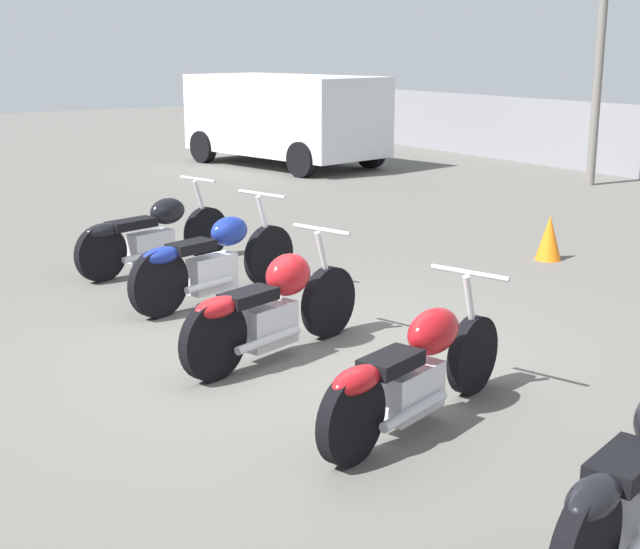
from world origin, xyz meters
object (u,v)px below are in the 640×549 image
(motorcycle_slot_1, at_px, (213,260))
(traffic_cone_near, at_px, (549,238))
(motorcycle_slot_3, at_px, (415,370))
(parked_van, at_px, (285,115))
(motorcycle_slot_2, at_px, (272,307))
(motorcycle_slot_0, at_px, (152,234))

(motorcycle_slot_1, distance_m, traffic_cone_near, 4.23)
(motorcycle_slot_3, height_order, parked_van, parked_van)
(motorcycle_slot_2, xyz_separation_m, motorcycle_slot_3, (1.71, 0.11, -0.03))
(motorcycle_slot_0, xyz_separation_m, motorcycle_slot_3, (5.06, -0.23, -0.01))
(motorcycle_slot_1, relative_size, parked_van, 0.44)
(motorcycle_slot_1, relative_size, motorcycle_slot_3, 1.05)
(motorcycle_slot_1, distance_m, parked_van, 10.70)
(motorcycle_slot_3, bearing_deg, motorcycle_slot_2, 165.36)
(motorcycle_slot_2, distance_m, parked_van, 12.37)
(motorcycle_slot_3, height_order, traffic_cone_near, motorcycle_slot_3)
(motorcycle_slot_1, bearing_deg, parked_van, 129.00)
(motorcycle_slot_2, xyz_separation_m, parked_van, (-10.57, 6.39, 0.64))
(motorcycle_slot_1, height_order, motorcycle_slot_3, motorcycle_slot_1)
(motorcycle_slot_2, xyz_separation_m, traffic_cone_near, (-1.23, 4.53, -0.16))
(motorcycle_slot_0, distance_m, motorcycle_slot_2, 3.36)
(motorcycle_slot_3, bearing_deg, parked_van, 134.56)
(motorcycle_slot_0, relative_size, parked_van, 0.44)
(motorcycle_slot_3, distance_m, parked_van, 13.81)
(motorcycle_slot_0, distance_m, traffic_cone_near, 4.70)
(motorcycle_slot_2, bearing_deg, parked_van, 131.75)
(motorcycle_slot_1, height_order, motorcycle_slot_2, motorcycle_slot_1)
(motorcycle_slot_0, bearing_deg, motorcycle_slot_2, -21.19)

